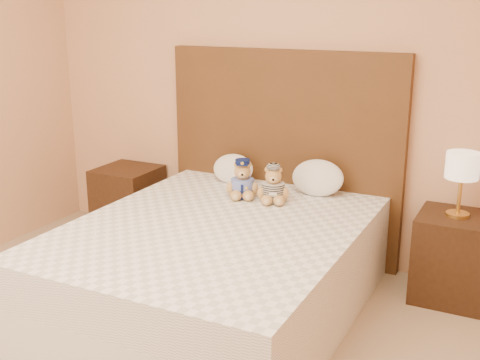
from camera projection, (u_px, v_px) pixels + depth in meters
name	position (u px, v px, depth m)	size (l,w,h in m)	color
room_walls	(128.00, 1.00, 2.55)	(4.04, 4.52, 2.72)	tan
bed	(216.00, 267.00, 3.61)	(1.60, 2.00, 0.55)	white
headboard	(283.00, 155.00, 4.35)	(1.75, 0.08, 1.50)	#4F2F17
nightstand_left	(129.00, 201.00, 4.84)	(0.45, 0.45, 0.55)	#341E10
nightstand_right	(453.00, 257.00, 3.76)	(0.45, 0.45, 0.55)	#341E10
lamp	(462.00, 169.00, 3.60)	(0.20, 0.20, 0.40)	gold
teddy_police	(243.00, 179.00, 4.00)	(0.22, 0.21, 0.26)	#A68240
teddy_prisoner	(273.00, 184.00, 3.91)	(0.22, 0.21, 0.24)	#A68240
pillow_left	(233.00, 167.00, 4.35)	(0.32, 0.20, 0.22)	white
pillow_right	(318.00, 176.00, 4.07)	(0.36, 0.24, 0.26)	white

